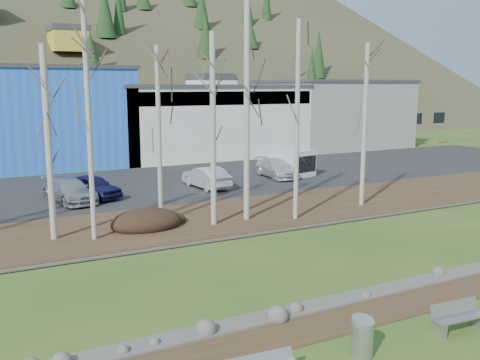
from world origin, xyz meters
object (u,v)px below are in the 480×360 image
bench_intact (457,317)px  car_2 (69,190)px  car_3 (93,187)px  car_5 (276,168)px  van_white (288,161)px  litter_bin (362,339)px  car_4 (206,177)px

bench_intact → car_2: car_2 is taller
bench_intact → car_3: car_3 is taller
car_5 → van_white: bearing=33.6°
litter_bin → car_2: (-3.16, 21.46, 0.34)m
car_4 → van_white: size_ratio=0.91×
litter_bin → van_white: bearing=60.9°
car_3 → car_4: car_4 is taller
bench_intact → car_2: size_ratio=0.36×
litter_bin → van_white: (13.29, 23.90, 0.63)m
car_2 → car_5: car_2 is taller
litter_bin → van_white: 27.36m
car_3 → car_5: 13.50m
bench_intact → car_3: 22.60m
litter_bin → car_4: 22.34m
car_2 → car_3: size_ratio=1.14×
car_4 → car_5: size_ratio=0.94×
car_5 → van_white: 1.82m
litter_bin → bench_intact: bearing=-1.8°
litter_bin → car_3: (-1.73, 21.92, 0.35)m
car_4 → litter_bin: bearing=71.1°
bench_intact → van_white: bearing=72.0°
car_2 → van_white: size_ratio=0.99×
litter_bin → car_4: (5.50, 21.65, 0.36)m
bench_intact → car_2: bearing=111.3°
bench_intact → van_white: (9.99, 24.01, 0.69)m
van_white → car_2: bearing=178.1°
car_4 → car_2: bearing=-3.4°
car_5 → car_3: bearing=-170.3°
car_4 → van_white: (7.79, 2.25, 0.27)m
car_2 → car_4: (8.66, 0.19, 0.03)m
car_2 → van_white: 16.63m
car_2 → car_5: (14.88, 1.58, -0.02)m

